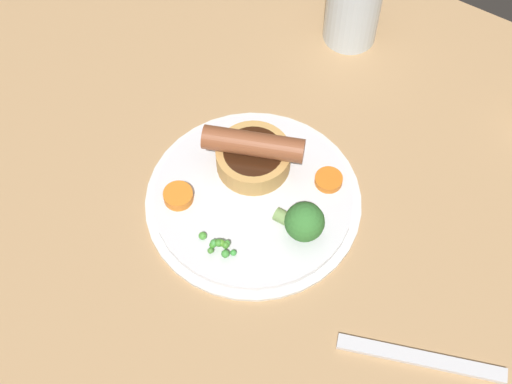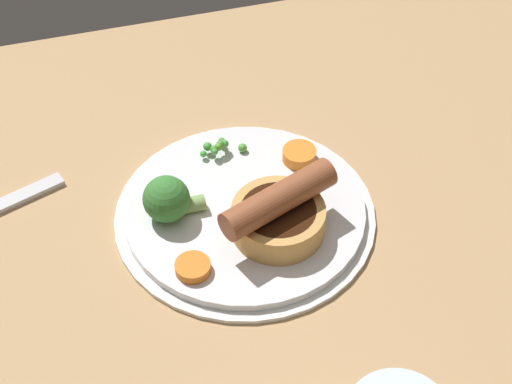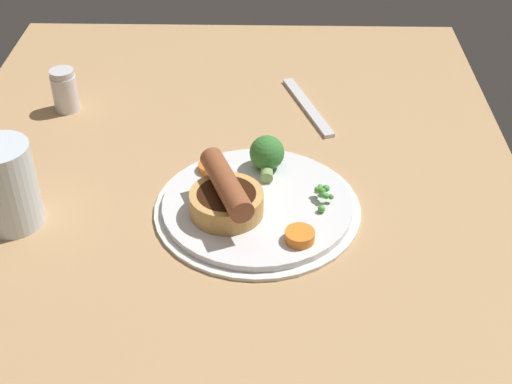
{
  "view_description": "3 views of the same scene",
  "coord_description": "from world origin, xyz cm",
  "px_view_note": "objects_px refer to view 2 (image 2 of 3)",
  "views": [
    {
      "loc": [
        -21.96,
        41.19,
        77.28
      ],
      "look_at": [
        0.58,
        4.81,
        6.15
      ],
      "focal_mm": 50.0,
      "sensor_mm": 36.0,
      "label": 1
    },
    {
      "loc": [
        -13.43,
        -50.97,
        66.62
      ],
      "look_at": [
        2.46,
        4.95,
        5.8
      ],
      "focal_mm": 60.0,
      "sensor_mm": 36.0,
      "label": 2
    },
    {
      "loc": [
        71.56,
        5.81,
        59.19
      ],
      "look_at": [
        1.38,
        4.28,
        6.04
      ],
      "focal_mm": 50.0,
      "sensor_mm": 36.0,
      "label": 3
    }
  ],
  "objects_px": {
    "dinner_plate": "(245,213)",
    "sausage_pudding": "(278,214)",
    "pea_pile": "(221,147)",
    "broccoli_floret_near": "(168,199)",
    "carrot_slice_3": "(193,267)",
    "carrot_slice_0": "(299,155)"
  },
  "relations": [
    {
      "from": "dinner_plate",
      "to": "sausage_pudding",
      "type": "bearing_deg",
      "value": -58.26
    },
    {
      "from": "pea_pile",
      "to": "broccoli_floret_near",
      "type": "relative_size",
      "value": 0.84
    },
    {
      "from": "pea_pile",
      "to": "broccoli_floret_near",
      "type": "distance_m",
      "value": 0.1
    },
    {
      "from": "sausage_pudding",
      "to": "broccoli_floret_near",
      "type": "xyz_separation_m",
      "value": [
        -0.1,
        0.05,
        -0.0
      ]
    },
    {
      "from": "broccoli_floret_near",
      "to": "carrot_slice_3",
      "type": "relative_size",
      "value": 1.81
    },
    {
      "from": "pea_pile",
      "to": "broccoli_floret_near",
      "type": "xyz_separation_m",
      "value": [
        -0.07,
        -0.07,
        0.01
      ]
    },
    {
      "from": "dinner_plate",
      "to": "carrot_slice_0",
      "type": "bearing_deg",
      "value": 34.91
    },
    {
      "from": "carrot_slice_0",
      "to": "carrot_slice_3",
      "type": "relative_size",
      "value": 1.05
    },
    {
      "from": "carrot_slice_0",
      "to": "sausage_pudding",
      "type": "bearing_deg",
      "value": -119.56
    },
    {
      "from": "carrot_slice_3",
      "to": "broccoli_floret_near",
      "type": "bearing_deg",
      "value": 95.02
    },
    {
      "from": "pea_pile",
      "to": "carrot_slice_0",
      "type": "bearing_deg",
      "value": -21.76
    },
    {
      "from": "sausage_pudding",
      "to": "pea_pile",
      "type": "bearing_deg",
      "value": 81.21
    },
    {
      "from": "broccoli_floret_near",
      "to": "carrot_slice_3",
      "type": "bearing_deg",
      "value": 94.7
    },
    {
      "from": "carrot_slice_0",
      "to": "carrot_slice_3",
      "type": "bearing_deg",
      "value": -140.81
    },
    {
      "from": "dinner_plate",
      "to": "carrot_slice_3",
      "type": "bearing_deg",
      "value": -136.69
    },
    {
      "from": "dinner_plate",
      "to": "carrot_slice_3",
      "type": "relative_size",
      "value": 7.77
    },
    {
      "from": "carrot_slice_3",
      "to": "dinner_plate",
      "type": "bearing_deg",
      "value": 43.31
    },
    {
      "from": "carrot_slice_0",
      "to": "carrot_slice_3",
      "type": "height_order",
      "value": "carrot_slice_0"
    },
    {
      "from": "broccoli_floret_near",
      "to": "carrot_slice_3",
      "type": "height_order",
      "value": "broccoli_floret_near"
    },
    {
      "from": "dinner_plate",
      "to": "sausage_pudding",
      "type": "distance_m",
      "value": 0.05
    },
    {
      "from": "sausage_pudding",
      "to": "pea_pile",
      "type": "relative_size",
      "value": 2.42
    },
    {
      "from": "dinner_plate",
      "to": "pea_pile",
      "type": "distance_m",
      "value": 0.08
    }
  ]
}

